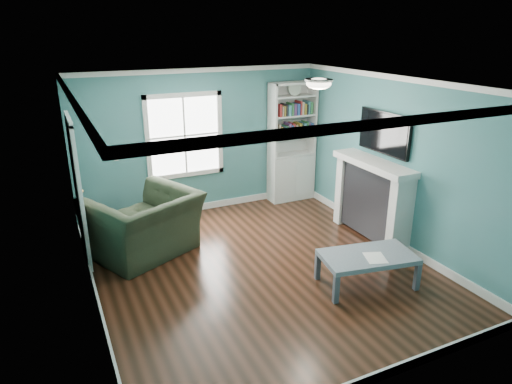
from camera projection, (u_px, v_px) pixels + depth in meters
name	position (u px, v px, depth m)	size (l,w,h in m)	color
floor	(261.00, 268.00, 6.54)	(5.00, 5.00, 0.00)	black
room_walls	(261.00, 162.00, 6.00)	(5.00, 5.00, 5.00)	teal
trim	(261.00, 187.00, 6.12)	(4.50, 5.00, 2.60)	white
window	(185.00, 136.00, 8.04)	(1.40, 0.06, 1.50)	white
bookshelf	(291.00, 154.00, 8.89)	(0.90, 0.35, 2.31)	silver
fireplace	(372.00, 200.00, 7.33)	(0.44, 1.58, 1.30)	black
tv	(384.00, 133.00, 7.01)	(0.06, 1.10, 0.65)	black
door	(78.00, 190.00, 6.47)	(0.12, 0.98, 2.17)	silver
ceiling_fixture	(319.00, 83.00, 6.12)	(0.38, 0.38, 0.15)	white
light_switch	(116.00, 157.00, 7.64)	(0.08, 0.01, 0.12)	white
recliner	(143.00, 215.00, 6.76)	(1.46, 0.95, 1.27)	black
coffee_table	(368.00, 258.00, 6.01)	(1.31, 0.87, 0.44)	#434850
paper_sheet	(375.00, 258.00, 5.89)	(0.25, 0.32, 0.00)	white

